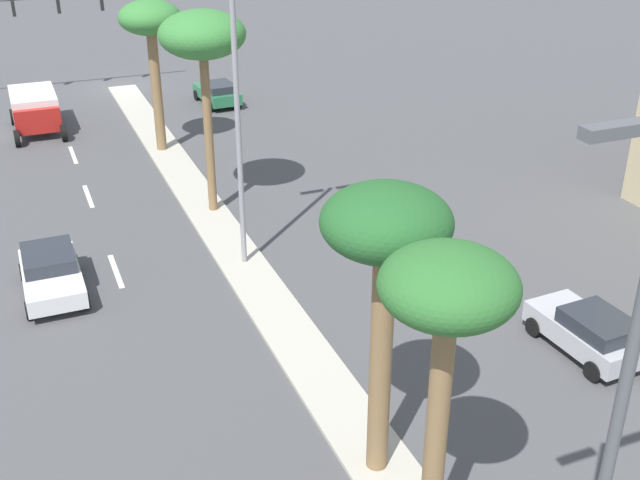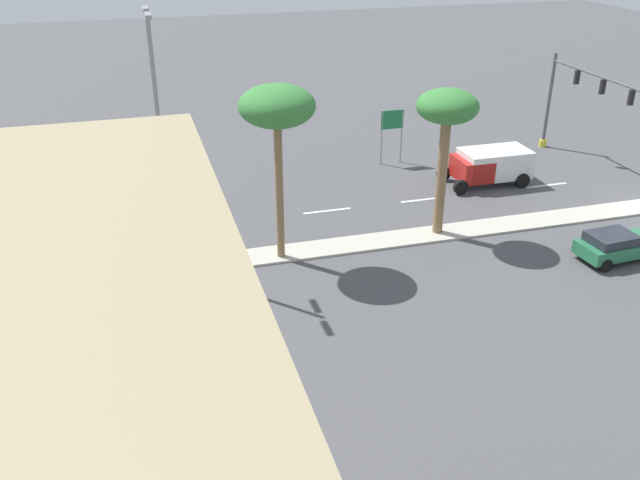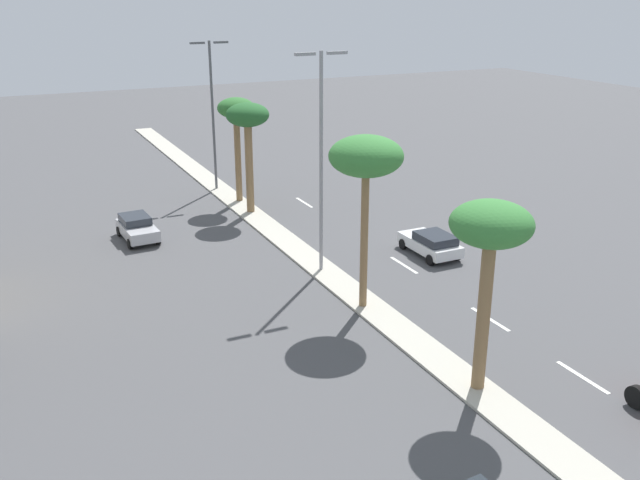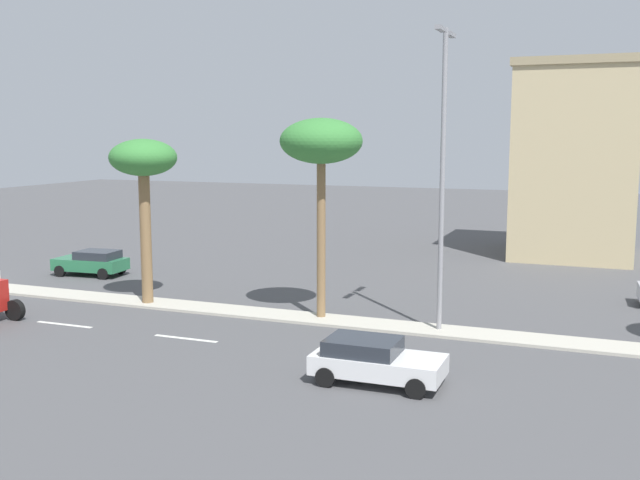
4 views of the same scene
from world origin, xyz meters
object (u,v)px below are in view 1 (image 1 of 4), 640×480
Objects in this scene: sedan_green_leading at (218,92)px; palm_tree_near at (150,25)px; sedan_white_inboard at (51,273)px; palm_tree_inboard at (202,38)px; palm_tree_far at (447,305)px; street_lamp_left at (236,86)px; box_truck at (35,110)px; street_lamp_center at (617,423)px; palm_tree_right at (386,239)px; sedan_silver_mid at (589,331)px.

palm_tree_near is at bearing 54.84° from sedan_green_leading.
palm_tree_inboard is at bearing -147.11° from sedan_white_inboard.
palm_tree_inboard is at bearing 92.88° from palm_tree_near.
palm_tree_far is 14.92m from street_lamp_left.
sedan_white_inboard is at bearing 59.99° from sedan_green_leading.
palm_tree_inboard is 17.10m from box_truck.
palm_tree_near is 0.90× the size of palm_tree_inboard.
palm_tree_far is 1.42× the size of box_truck.
street_lamp_center reaches higher than palm_tree_far.
palm_tree_right is 1.43× the size of box_truck.
palm_tree_inboard reaches higher than palm_tree_near.
palm_tree_inboard reaches higher than palm_tree_right.
palm_tree_far reaches higher than box_truck.
palm_tree_inboard is at bearing -90.24° from street_lamp_center.
sedan_green_leading is 30.95m from sedan_silver_mid.
sedan_silver_mid is at bearing -149.03° from palm_tree_far.
palm_tree_right is at bearing -87.42° from street_lamp_center.
sedan_silver_mid is 32.83m from box_truck.
sedan_white_inboard is at bearing 32.89° from palm_tree_inboard.
palm_tree_inboard is 2.03× the size of sedan_white_inboard.
street_lamp_center reaches higher than palm_tree_right.
street_lamp_left is at bearing 106.87° from box_truck.
palm_tree_inboard is 5.27m from street_lamp_left.
street_lamp_left is at bearing 90.93° from palm_tree_near.
sedan_silver_mid is at bearing 96.22° from sedan_green_leading.
street_lamp_left reaches higher than palm_tree_near.
palm_tree_near is 25.77m from palm_tree_right.
palm_tree_near is at bearing -89.07° from street_lamp_left.
palm_tree_far is at bearing 81.68° from sedan_green_leading.
box_truck is at bearing -46.01° from palm_tree_near.
box_truck reaches higher than sedan_white_inboard.
palm_tree_far reaches higher than sedan_white_inboard.
palm_tree_near reaches higher than sedan_green_leading.
box_truck is (6.13, -38.72, -5.40)m from street_lamp_center.
palm_tree_near is 32.72m from street_lamp_center.
palm_tree_inboard is 2.06× the size of sedan_green_leading.
palm_tree_near is 0.64× the size of street_lamp_left.
sedan_white_inboard is at bearing -67.09° from palm_tree_far.
palm_tree_right is 1.01× the size of palm_tree_far.
palm_tree_right reaches higher than palm_tree_far.
palm_tree_near is at bearing 133.99° from box_truck.
sedan_white_inboard is at bearing -61.63° from palm_tree_right.
street_lamp_left reaches higher than palm_tree_far.
sedan_silver_mid is (-15.16, 10.33, 0.02)m from sedan_white_inboard.
palm_tree_inboard is at bearing -91.38° from palm_tree_right.
palm_tree_near reaches higher than sedan_white_inboard.
sedan_green_leading is (-11.81, -20.44, 0.00)m from sedan_white_inboard.
street_lamp_left is 9.33m from sedan_white_inboard.
street_lamp_left is (-0.22, 13.84, 0.38)m from palm_tree_near.
palm_tree_right is at bearing 88.62° from palm_tree_inboard.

